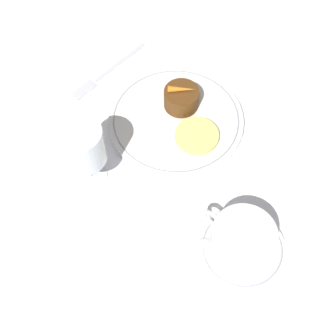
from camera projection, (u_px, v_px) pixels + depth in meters
ground_plane at (159, 140)px, 0.85m from camera, size 3.00×3.00×0.00m
dinner_plate at (177, 121)px, 0.86m from camera, size 0.25×0.25×0.01m
saucer at (242, 249)px, 0.74m from camera, size 0.14×0.14×0.01m
coffee_cup at (242, 240)px, 0.71m from camera, size 0.12×0.10×0.06m
spoon at (221, 231)px, 0.75m from camera, size 0.04×0.12×0.00m
wine_glass at (83, 148)px, 0.74m from camera, size 0.07×0.07×0.13m
fork at (103, 75)px, 0.93m from camera, size 0.03×0.19×0.01m
dessert_cake at (181, 98)px, 0.86m from camera, size 0.06×0.06×0.04m
carrot_garnish at (182, 89)px, 0.84m from camera, size 0.05×0.04×0.01m
pineapple_slice at (197, 136)px, 0.83m from camera, size 0.08×0.08×0.01m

